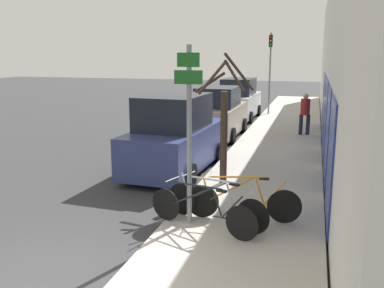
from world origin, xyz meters
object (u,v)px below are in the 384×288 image
Objects in this scene: bicycle_0 at (202,210)px; parked_car_1 at (218,114)px; bicycle_1 at (216,204)px; signpost at (189,129)px; parked_car_0 at (176,137)px; parked_car_2 at (239,101)px; bicycle_2 at (243,201)px; traffic_light at (270,62)px; pedestrian_near at (305,111)px; street_tree at (224,125)px.

parked_car_1 is (-1.92, 10.11, 0.44)m from bicycle_0.
signpost is at bearing 120.44° from bicycle_1.
bicycle_0 is 4.89m from parked_car_0.
bicycle_0 is at bearing -78.43° from parked_car_1.
parked_car_2 is (0.02, 11.06, -0.05)m from parked_car_0.
signpost is 1.90m from bicycle_2.
traffic_light reaches higher than bicycle_0.
bicycle_2 is (0.49, 0.33, 0.00)m from bicycle_1.
bicycle_2 is 16.41m from traffic_light.
pedestrian_near reaches higher than bicycle_1.
pedestrian_near is at bearing -10.52° from bicycle_2.
street_tree reaches higher than parked_car_1.
parked_car_1 is (-1.59, 9.83, -1.12)m from signpost.
bicycle_2 is (0.69, 0.71, 0.01)m from bicycle_0.
street_tree reaches higher than bicycle_0.
bicycle_2 is at bearing -78.67° from parked_car_2.
bicycle_2 is 1.37× the size of pedestrian_near.
pedestrian_near is (3.61, -4.61, 0.16)m from parked_car_2.
bicycle_0 is 0.43m from bicycle_1.
parked_car_2 is (-2.17, 15.12, 0.45)m from bicycle_1.
signpost is at bearing -65.08° from parked_car_0.
parked_car_1 is at bearing 29.22° from bicycle_0.
bicycle_2 is (1.02, 0.43, -1.54)m from signpost.
bicycle_1 is 0.49× the size of parked_car_2.
parked_car_1 is 0.93× the size of traffic_light.
signpost reaches higher than bicycle_2.
parked_car_0 is 7.41m from pedestrian_near.
street_tree reaches higher than bicycle_2.
traffic_light is (1.48, 12.46, 1.98)m from parked_car_0.
bicycle_0 is 0.68× the size of street_tree.
parked_car_0 is (-2.68, 3.73, 0.50)m from bicycle_2.
parked_car_2 is 2.87m from traffic_light.
parked_car_0 reaches higher than bicycle_0.
signpost is at bearing 107.79° from bicycle_2.
traffic_light is (-0.28, 13.79, 1.31)m from street_tree.
parked_car_1 is at bearing 99.18° from signpost.
parked_car_0 is at bearing 111.70° from signpost.
traffic_light is (1.42, 6.79, 2.05)m from parked_car_1.
street_tree is (-0.22, 3.11, 1.18)m from bicycle_0.
bicycle_0 is 0.50× the size of parked_car_0.
signpost is at bearing -116.51° from pedestrian_near.
bicycle_2 is at bearing -51.09° from parked_car_0.
parked_car_2 is 1.02× the size of traffic_light.
traffic_light reaches higher than parked_car_0.
traffic_light is (-2.15, 6.00, 1.87)m from pedestrian_near.
bicycle_1 is (0.19, 0.38, 0.01)m from bicycle_0.
pedestrian_near is (1.98, 10.61, -0.94)m from signpost.
signpost is 1.64m from bicycle_1.
bicycle_2 is 2.81m from street_tree.
bicycle_1 is 0.50× the size of traffic_light.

